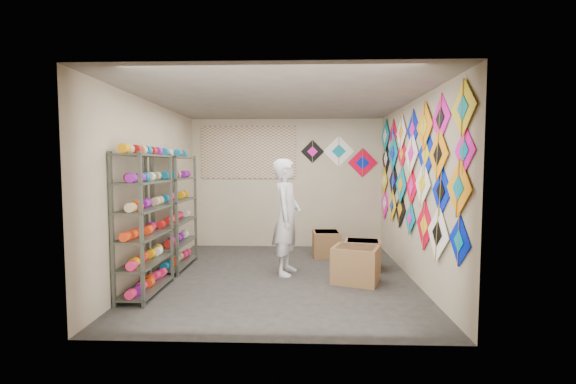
{
  "coord_description": "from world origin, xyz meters",
  "views": [
    {
      "loc": [
        0.31,
        -5.88,
        1.73
      ],
      "look_at": [
        0.1,
        0.3,
        1.3
      ],
      "focal_mm": 24.0,
      "sensor_mm": 36.0,
      "label": 1
    }
  ],
  "objects_px": {
    "shelf_rack_back": "(176,212)",
    "shelf_rack_front": "(145,224)",
    "carton_a": "(356,265)",
    "shopkeeper": "(287,217)",
    "carton_c": "(326,244)",
    "carton_b": "(362,255)"
  },
  "relations": [
    {
      "from": "shopkeeper",
      "to": "carton_b",
      "type": "bearing_deg",
      "value": -64.71
    },
    {
      "from": "shelf_rack_front",
      "to": "carton_c",
      "type": "xyz_separation_m",
      "value": [
        2.57,
        2.21,
        -0.71
      ]
    },
    {
      "from": "shelf_rack_front",
      "to": "shelf_rack_back",
      "type": "height_order",
      "value": "same"
    },
    {
      "from": "shelf_rack_back",
      "to": "shelf_rack_front",
      "type": "bearing_deg",
      "value": -90.0
    },
    {
      "from": "shelf_rack_front",
      "to": "shopkeeper",
      "type": "distance_m",
      "value": 2.12
    },
    {
      "from": "shelf_rack_back",
      "to": "carton_b",
      "type": "relative_size",
      "value": 3.24
    },
    {
      "from": "shelf_rack_front",
      "to": "carton_b",
      "type": "distance_m",
      "value": 3.47
    },
    {
      "from": "carton_a",
      "to": "carton_c",
      "type": "height_order",
      "value": "carton_a"
    },
    {
      "from": "shelf_rack_back",
      "to": "carton_a",
      "type": "distance_m",
      "value": 3.06
    },
    {
      "from": "shopkeeper",
      "to": "shelf_rack_back",
      "type": "bearing_deg",
      "value": 91.63
    },
    {
      "from": "shelf_rack_back",
      "to": "shopkeeper",
      "type": "bearing_deg",
      "value": -8.76
    },
    {
      "from": "carton_b",
      "to": "carton_c",
      "type": "relative_size",
      "value": 1.06
    },
    {
      "from": "shopkeeper",
      "to": "carton_c",
      "type": "xyz_separation_m",
      "value": [
        0.71,
        1.2,
        -0.68
      ]
    },
    {
      "from": "shelf_rack_front",
      "to": "shelf_rack_back",
      "type": "relative_size",
      "value": 1.0
    },
    {
      "from": "shelf_rack_back",
      "to": "shopkeeper",
      "type": "distance_m",
      "value": 1.89
    },
    {
      "from": "shopkeeper",
      "to": "carton_b",
      "type": "height_order",
      "value": "shopkeeper"
    },
    {
      "from": "shelf_rack_front",
      "to": "carton_b",
      "type": "height_order",
      "value": "shelf_rack_front"
    },
    {
      "from": "shopkeeper",
      "to": "carton_b",
      "type": "distance_m",
      "value": 1.46
    },
    {
      "from": "shopkeeper",
      "to": "carton_c",
      "type": "height_order",
      "value": "shopkeeper"
    },
    {
      "from": "carton_b",
      "to": "shelf_rack_back",
      "type": "bearing_deg",
      "value": -170.02
    },
    {
      "from": "shelf_rack_back",
      "to": "shopkeeper",
      "type": "xyz_separation_m",
      "value": [
        1.87,
        -0.29,
        -0.03
      ]
    },
    {
      "from": "shelf_rack_front",
      "to": "carton_c",
      "type": "distance_m",
      "value": 3.46
    }
  ]
}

